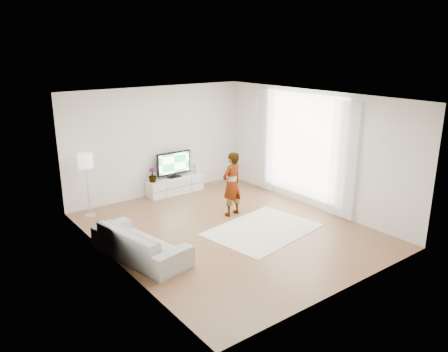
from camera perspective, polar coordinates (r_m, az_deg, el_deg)
floor at (r=9.37m, az=0.58°, el=-7.02°), size 6.00×6.00×0.00m
ceiling at (r=8.64m, az=0.64°, el=10.25°), size 6.00×6.00×0.00m
wall_left at (r=7.70m, az=-14.30°, el=-1.77°), size 0.02×6.00×2.80m
wall_right at (r=10.57m, az=11.43°, el=3.41°), size 0.02×6.00×2.80m
wall_back at (r=11.36m, az=-8.70°, el=4.46°), size 5.00×0.02×2.80m
wall_front at (r=6.89m, az=16.05°, el=-4.11°), size 5.00×0.02×2.80m
window at (r=10.74m, az=10.18°, el=3.96°), size 0.01×2.60×2.50m
curtain_near at (r=9.89m, az=15.32°, el=1.93°), size 0.04×0.70×2.60m
curtain_far at (r=11.61m, az=5.19°, el=4.60°), size 0.04×0.70×2.60m
media_console at (r=11.63m, az=-6.40°, el=-1.21°), size 1.53×0.44×0.43m
television at (r=11.48m, az=-6.57°, el=1.62°), size 0.99×0.19×0.69m
game_console at (r=11.87m, az=-3.68°, el=0.94°), size 0.07×0.19×0.25m
potted_plant at (r=11.21m, az=-9.33°, el=0.13°), size 0.25×0.25×0.37m
rug at (r=9.40m, az=5.06°, el=-6.99°), size 2.51×1.99×0.01m
player at (r=9.91m, az=1.04°, el=-1.04°), size 0.59×0.43×1.48m
sofa at (r=8.26m, az=-10.86°, el=-8.46°), size 1.18×2.18×0.60m
floor_lamp at (r=10.19m, az=-17.63°, el=1.57°), size 0.33×0.33×1.47m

